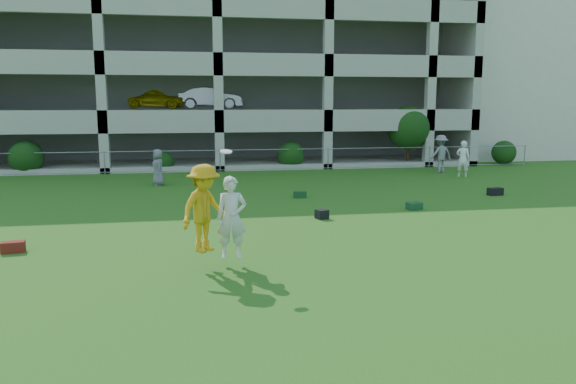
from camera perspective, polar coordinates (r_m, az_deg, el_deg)
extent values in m
plane|color=#235114|center=(12.04, -2.23, -8.99)|extent=(100.00, 100.00, 0.00)
cube|color=beige|center=(46.36, 22.51, 10.05)|extent=(16.00, 14.00, 10.00)
imported|color=slate|center=(25.92, -13.07, 2.45)|extent=(0.69, 0.90, 1.64)
imported|color=white|center=(29.43, 17.34, 3.23)|extent=(0.79, 0.69, 1.82)
imported|color=gray|center=(30.98, 15.25, 3.77)|extent=(1.41, 0.97, 2.00)
cube|color=#560F0E|center=(15.76, -26.15, -5.03)|extent=(0.59, 0.38, 0.28)
cube|color=black|center=(17.34, -6.07, -2.99)|extent=(0.42, 0.29, 0.22)
cube|color=#153920|center=(20.16, 12.71, -1.39)|extent=(0.56, 0.44, 0.26)
cube|color=black|center=(18.18, 3.46, -2.26)|extent=(0.44, 0.44, 0.30)
cube|color=black|center=(24.17, 20.30, 0.04)|extent=(0.63, 0.36, 0.30)
cube|color=#143719|center=(22.10, 1.21, -0.26)|extent=(0.53, 0.34, 0.25)
imported|color=orange|center=(12.65, -8.51, -1.65)|extent=(1.43, 1.41, 1.98)
imported|color=silver|center=(12.84, -5.76, -2.59)|extent=(0.71, 0.49, 1.89)
cylinder|color=white|center=(12.42, -6.31, 4.10)|extent=(0.27, 0.27, 0.10)
cube|color=#9E998C|center=(44.18, -7.98, 12.03)|extent=(30.00, 0.50, 12.00)
cube|color=#9E998C|center=(40.78, 14.05, 12.09)|extent=(0.50, 14.00, 12.00)
cube|color=#9E998C|center=(37.55, -7.45, 3.61)|extent=(30.00, 14.00, 0.30)
cube|color=#9E998C|center=(37.38, -7.54, 8.19)|extent=(30.00, 14.00, 0.30)
cube|color=#9E998C|center=(37.45, -7.64, 12.79)|extent=(30.00, 14.00, 0.30)
cube|color=#9E998C|center=(37.76, -7.75, 17.33)|extent=(30.00, 14.00, 0.30)
cube|color=#9E998C|center=(30.56, -7.01, 6.87)|extent=(30.00, 0.30, 0.90)
cube|color=#9E998C|center=(30.59, -7.12, 12.49)|extent=(30.00, 0.30, 0.90)
cube|color=#9E998C|center=(30.91, -7.23, 18.05)|extent=(30.00, 0.30, 0.90)
cube|color=#9E998C|center=(31.01, -18.58, 12.88)|extent=(0.50, 0.50, 12.00)
cube|color=#9E998C|center=(30.71, -7.14, 13.32)|extent=(0.50, 0.50, 12.00)
cube|color=#9E998C|center=(31.58, 4.10, 13.25)|extent=(0.50, 0.50, 12.00)
cube|color=#9E998C|center=(33.51, 14.37, 12.76)|extent=(0.50, 0.50, 12.00)
cube|color=#605E59|center=(39.44, -7.75, 12.38)|extent=(29.00, 9.00, 11.60)
imported|color=#D6BB0B|center=(35.42, -13.47, 9.28)|extent=(4.08, 2.17, 1.32)
imported|color=#A9AAB0|center=(35.37, -7.88, 9.44)|extent=(4.07, 1.59, 1.32)
cylinder|color=gray|center=(30.84, -18.13, 2.87)|extent=(0.06, 0.06, 1.20)
cylinder|color=gray|center=(30.55, -6.92, 3.20)|extent=(0.06, 0.06, 1.20)
cylinder|color=gray|center=(31.41, 4.09, 3.41)|extent=(0.06, 0.06, 1.20)
cylinder|color=gray|center=(33.35, 14.17, 3.49)|extent=(0.06, 0.06, 1.20)
cylinder|color=gray|center=(36.20, 22.91, 3.47)|extent=(0.06, 0.06, 1.20)
cylinder|color=gray|center=(30.49, -6.94, 4.23)|extent=(36.00, 0.04, 0.04)
cylinder|color=gray|center=(30.60, -6.90, 2.23)|extent=(36.00, 0.04, 0.04)
sphere|color=#163D11|center=(32.23, -25.07, 3.21)|extent=(1.76, 1.76, 1.76)
sphere|color=#163D11|center=(31.15, -12.50, 3.07)|extent=(1.10, 1.10, 1.10)
sphere|color=#163D11|center=(31.57, 0.30, 3.77)|extent=(1.54, 1.54, 1.54)
cylinder|color=#382314|center=(33.67, 12.09, 4.27)|extent=(0.16, 0.16, 1.96)
sphere|color=#163D11|center=(33.59, 12.16, 6.41)|extent=(2.52, 2.52, 2.52)
sphere|color=#163D11|center=(36.17, 21.08, 3.76)|extent=(1.43, 1.43, 1.43)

